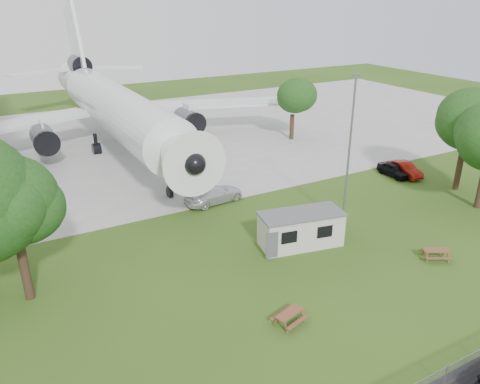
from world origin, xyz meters
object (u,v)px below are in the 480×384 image
picnic_west (289,323)px  picnic_east (435,259)px  airliner (114,105)px  site_cabin (301,229)px

picnic_west → picnic_east: size_ratio=1.00×
airliner → picnic_west: (-0.71, -37.84, -5.27)m
picnic_west → picnic_east: (13.09, 0.80, 0.00)m
picnic_west → picnic_east: 13.12m
airliner → site_cabin: size_ratio=6.87×
site_cabin → picnic_east: 9.66m
picnic_west → airliner: bearing=72.5°
airliner → picnic_west: airliner is taller
airliner → picnic_east: airliner is taller
site_cabin → picnic_east: (7.12, -6.39, -1.31)m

